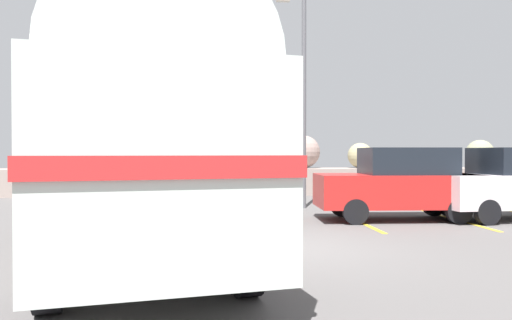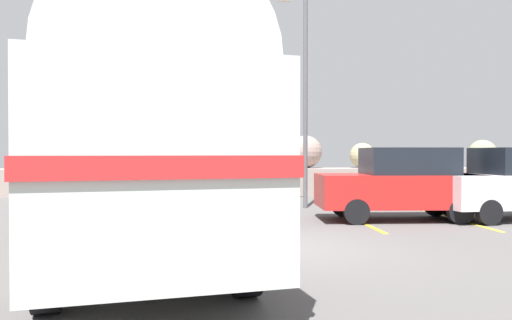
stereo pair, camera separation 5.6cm
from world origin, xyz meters
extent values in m
cube|color=#545150|center=(0.00, 0.00, 0.01)|extent=(32.00, 26.00, 0.02)
cube|color=gray|center=(0.00, 11.80, 0.55)|extent=(31.36, 1.80, 1.10)
sphere|color=#A67774|center=(-7.61, 12.30, 1.58)|extent=(0.96, 0.96, 0.96)
sphere|color=gray|center=(-5.48, 11.53, 1.49)|extent=(0.77, 0.77, 0.77)
sphere|color=gray|center=(-2.17, 11.60, 1.57)|extent=(0.94, 0.94, 0.94)
sphere|color=gray|center=(0.51, 11.66, 1.54)|extent=(0.88, 0.88, 0.88)
sphere|color=gray|center=(2.83, 12.19, 1.80)|extent=(1.39, 1.39, 1.39)
sphere|color=tan|center=(5.25, 11.98, 1.64)|extent=(1.07, 1.07, 1.07)
cube|color=gray|center=(7.65, 11.67, 1.54)|extent=(1.19, 1.20, 0.87)
sphere|color=gray|center=(10.59, 11.94, 1.71)|extent=(1.22, 1.22, 1.22)
cube|color=gold|center=(2.58, 3.50, 0.02)|extent=(0.12, 4.40, 0.01)
cube|color=gold|center=(5.18, 3.50, 0.02)|extent=(0.12, 4.40, 0.01)
cylinder|color=black|center=(-3.91, 1.59, 0.50)|extent=(0.47, 1.00, 0.96)
cylinder|color=black|center=(-1.75, 2.04, 0.50)|extent=(0.47, 1.00, 0.96)
cylinder|color=black|center=(-2.86, -3.51, 0.50)|extent=(0.47, 1.00, 0.96)
cylinder|color=black|center=(-0.70, -3.06, 0.50)|extent=(0.47, 1.00, 0.96)
cube|color=silver|center=(-2.31, -0.74, 1.57)|extent=(4.04, 8.71, 2.10)
cylinder|color=silver|center=(-2.31, -0.74, 2.62)|extent=(3.78, 8.34, 2.20)
cube|color=red|center=(-2.31, -0.74, 1.63)|extent=(4.11, 8.80, 0.20)
cube|color=black|center=(-2.31, -0.74, 2.15)|extent=(4.01, 8.39, 0.64)
cube|color=silver|center=(-3.17, 3.45, 0.70)|extent=(2.27, 0.62, 0.28)
cylinder|color=black|center=(2.35, 2.74, 0.33)|extent=(0.63, 0.23, 0.62)
cylinder|color=black|center=(2.41, 4.27, 0.33)|extent=(0.63, 0.23, 0.62)
cylinder|color=black|center=(4.88, 2.63, 0.33)|extent=(0.63, 0.23, 0.62)
cylinder|color=black|center=(4.95, 4.16, 0.33)|extent=(0.63, 0.23, 0.62)
cube|color=#B01F1D|center=(3.65, 3.45, 0.78)|extent=(4.17, 1.87, 0.84)
cube|color=black|center=(3.89, 3.44, 1.54)|extent=(2.26, 1.65, 0.68)
cylinder|color=black|center=(5.46, 2.36, 0.33)|extent=(0.64, 0.26, 0.62)
cylinder|color=black|center=(5.30, 3.88, 0.33)|extent=(0.64, 0.26, 0.62)
cylinder|color=#5B5B60|center=(1.77, 6.44, 3.44)|extent=(0.14, 0.14, 6.88)
camera|label=1|loc=(-1.11, -9.10, 1.75)|focal=35.33mm
camera|label=2|loc=(-1.05, -9.10, 1.75)|focal=35.33mm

